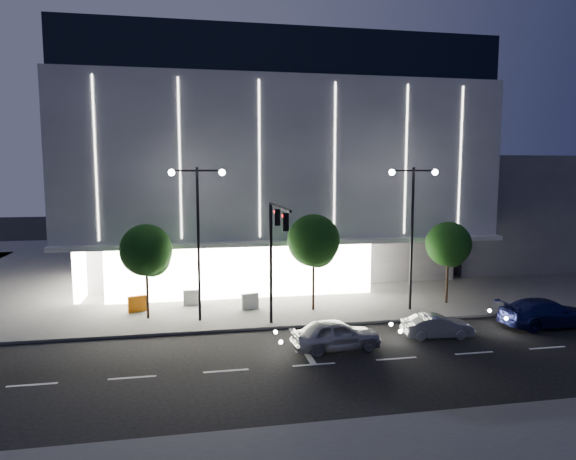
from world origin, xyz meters
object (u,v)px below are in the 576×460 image
(car_third, at_px, (546,313))
(barrier_a, at_px, (137,304))
(street_lamp_west, at_px, (198,221))
(tree_right, at_px, (448,247))
(car_lead, at_px, (336,335))
(tree_mid, at_px, (314,243))
(barrier_b, at_px, (192,297))
(barrier_d, at_px, (250,301))
(traffic_mast, at_px, (275,242))
(car_second, at_px, (437,326))
(street_lamp_east, at_px, (412,217))
(tree_left, at_px, (147,253))

(car_third, distance_m, barrier_a, 24.06)
(street_lamp_west, xyz_separation_m, tree_right, (16.03, 1.02, -2.07))
(car_lead, bearing_deg, tree_mid, -8.73)
(barrier_b, xyz_separation_m, barrier_d, (3.58, -1.64, 0.00))
(traffic_mast, bearing_deg, tree_right, 17.02)
(barrier_a, height_order, barrier_d, same)
(tree_mid, relative_size, tree_right, 1.12)
(car_lead, bearing_deg, car_second, -87.10)
(car_second, bearing_deg, car_third, -80.26)
(car_third, bearing_deg, barrier_a, 70.91)
(car_lead, bearing_deg, car_third, -88.26)
(traffic_mast, bearing_deg, barrier_a, 146.17)
(street_lamp_east, bearing_deg, car_second, -97.78)
(street_lamp_east, xyz_separation_m, car_third, (6.28, -4.33, -5.17))
(tree_mid, bearing_deg, street_lamp_west, -171.74)
(traffic_mast, distance_m, barrier_a, 10.33)
(barrier_a, height_order, barrier_b, same)
(street_lamp_west, bearing_deg, car_third, -12.64)
(traffic_mast, bearing_deg, tree_mid, 50.58)
(tree_left, distance_m, barrier_d, 7.03)
(car_third, bearing_deg, street_lamp_west, 74.86)
(street_lamp_west, relative_size, car_third, 1.66)
(car_second, xyz_separation_m, car_third, (6.97, 0.66, 0.18))
(traffic_mast, distance_m, tree_right, 12.63)
(tree_mid, distance_m, barrier_a, 11.51)
(tree_left, bearing_deg, barrier_b, 44.64)
(traffic_mast, relative_size, street_lamp_west, 0.79)
(barrier_a, bearing_deg, tree_right, -22.63)
(street_lamp_east, bearing_deg, car_third, -34.54)
(traffic_mast, height_order, street_lamp_west, street_lamp_west)
(tree_mid, relative_size, barrier_d, 5.59)
(car_lead, height_order, car_third, car_third)
(street_lamp_east, bearing_deg, tree_mid, 170.31)
(tree_right, relative_size, barrier_a, 5.01)
(tree_mid, distance_m, car_third, 13.84)
(tree_mid, distance_m, car_lead, 7.67)
(street_lamp_east, distance_m, barrier_b, 14.88)
(tree_mid, height_order, barrier_d, tree_mid)
(car_lead, relative_size, barrier_b, 4.04)
(car_second, bearing_deg, tree_mid, 45.75)
(car_second, distance_m, barrier_a, 17.76)
(car_lead, distance_m, barrier_b, 11.60)
(tree_right, xyz_separation_m, car_third, (3.26, -5.35, -3.10))
(car_lead, bearing_deg, barrier_d, 19.50)
(barrier_a, bearing_deg, car_lead, -57.03)
(tree_right, distance_m, car_second, 7.78)
(street_lamp_east, height_order, barrier_a, street_lamp_east)
(traffic_mast, height_order, street_lamp_east, street_lamp_east)
(tree_right, height_order, car_lead, tree_right)
(tree_right, xyz_separation_m, car_second, (-3.71, -6.00, -3.27))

